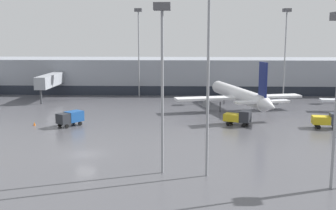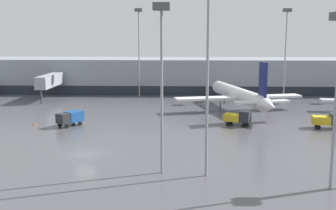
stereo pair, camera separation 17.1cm
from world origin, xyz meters
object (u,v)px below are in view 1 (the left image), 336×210
apron_light_mast_0 (286,30)px  apron_light_mast_1 (139,29)px  service_truck_2 (327,120)px  apron_light_mast_6 (209,21)px  service_truck_1 (70,117)px  parked_jet_1 (239,95)px  traffic_cone_2 (34,124)px  service_truck_0 (238,117)px  apron_light_mast_7 (162,41)px

apron_light_mast_0 → apron_light_mast_1: apron_light_mast_1 is taller
service_truck_2 → apron_light_mast_6: bearing=-124.5°
service_truck_2 → apron_light_mast_6: 36.07m
service_truck_1 → service_truck_2: size_ratio=1.02×
service_truck_2 → apron_light_mast_0: (0.12, 31.86, 15.10)m
parked_jet_1 → apron_light_mast_1: (-22.43, 19.57, 13.41)m
apron_light_mast_0 → apron_light_mast_1: 35.27m
parked_jet_1 → traffic_cone_2: 39.98m
service_truck_0 → traffic_cone_2: 35.04m
parked_jet_1 → apron_light_mast_0: (12.70, 16.47, 13.23)m
apron_light_mast_0 → apron_light_mast_7: bearing=-115.4°
service_truck_0 → apron_light_mast_6: (-6.87, -26.36, 15.36)m
parked_jet_1 → apron_light_mast_0: bearing=-51.7°
apron_light_mast_1 → service_truck_1: bearing=-103.2°
apron_light_mast_6 → apron_light_mast_7: apron_light_mast_6 is taller
service_truck_1 → service_truck_2: service_truck_2 is taller
service_truck_2 → apron_light_mast_1: (-35.01, 34.97, 15.29)m
traffic_cone_2 → apron_light_mast_0: 60.97m
apron_light_mast_0 → service_truck_0: bearing=-115.9°
traffic_cone_2 → apron_light_mast_0: apron_light_mast_0 is taller
service_truck_2 → apron_light_mast_0: 35.26m
apron_light_mast_6 → apron_light_mast_7: 5.40m
parked_jet_1 → apron_light_mast_0: 24.64m
service_truck_0 → service_truck_2: bearing=17.5°
parked_jet_1 → service_truck_1: size_ratio=6.67×
apron_light_mast_6 → apron_light_mast_1: bearing=102.9°
service_truck_1 → traffic_cone_2: service_truck_1 is taller
apron_light_mast_0 → service_truck_2: bearing=-90.2°
apron_light_mast_7 → apron_light_mast_1: bearing=98.4°
service_truck_1 → apron_light_mast_0: apron_light_mast_0 is taller
service_truck_0 → apron_light_mast_7: bearing=-90.7°
service_truck_1 → apron_light_mast_7: 32.13m
parked_jet_1 → apron_light_mast_7: size_ratio=1.72×
parked_jet_1 → apron_light_mast_7: bearing=146.7°
parked_jet_1 → service_truck_2: size_ratio=6.79×
parked_jet_1 → apron_light_mast_0: apron_light_mast_0 is taller
traffic_cone_2 → apron_light_mast_6: size_ratio=0.03×
parked_jet_1 → traffic_cone_2: parked_jet_1 is taller
traffic_cone_2 → apron_light_mast_6: bearing=-41.7°
service_truck_0 → apron_light_mast_7: size_ratio=0.26×
apron_light_mast_6 → apron_light_mast_7: size_ratio=1.16×
apron_light_mast_1 → traffic_cone_2: bearing=-112.7°
parked_jet_1 → service_truck_2: bearing=-154.8°
traffic_cone_2 → apron_light_mast_6: apron_light_mast_6 is taller
apron_light_mast_6 → apron_light_mast_7: (-4.92, 0.86, -2.04)m
service_truck_2 → service_truck_1: bearing=-173.7°
service_truck_2 → apron_light_mast_1: 51.79m
parked_jet_1 → apron_light_mast_1: bearing=34.9°
apron_light_mast_0 → apron_light_mast_1: size_ratio=0.99×
apron_light_mast_6 → traffic_cone_2: bearing=138.3°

